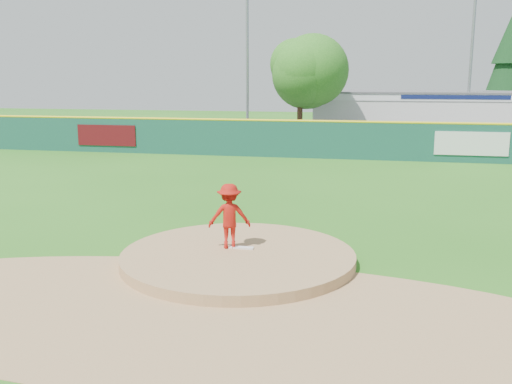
% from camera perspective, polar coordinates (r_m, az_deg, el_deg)
% --- Properties ---
extents(ground, '(120.00, 120.00, 0.00)m').
position_cam_1_polar(ground, '(13.56, -1.79, -7.03)').
color(ground, '#286B19').
rests_on(ground, ground).
extents(pitchers_mound, '(5.50, 5.50, 0.50)m').
position_cam_1_polar(pitchers_mound, '(13.56, -1.79, -7.03)').
color(pitchers_mound, '#9E774C').
rests_on(pitchers_mound, ground).
extents(pitching_rubber, '(0.60, 0.15, 0.04)m').
position_cam_1_polar(pitching_rubber, '(13.75, -1.50, -5.58)').
color(pitching_rubber, white).
rests_on(pitching_rubber, pitchers_mound).
extents(infield_dirt_arc, '(15.40, 15.40, 0.01)m').
position_cam_1_polar(infield_dirt_arc, '(10.86, -5.68, -11.87)').
color(infield_dirt_arc, '#9E774C').
rests_on(infield_dirt_arc, ground).
extents(parking_lot, '(44.00, 16.00, 0.02)m').
position_cam_1_polar(parking_lot, '(39.84, 7.62, 5.12)').
color(parking_lot, '#38383A').
rests_on(parking_lot, ground).
extents(pitcher, '(1.13, 0.84, 1.57)m').
position_cam_1_polar(pitcher, '(13.64, -2.68, -2.41)').
color(pitcher, '#A8150E').
rests_on(pitcher, pitchers_mound).
extents(van, '(4.63, 2.82, 1.20)m').
position_cam_1_polar(van, '(35.73, 9.27, 5.34)').
color(van, white).
rests_on(van, parking_lot).
extents(pool_building_grp, '(15.20, 8.20, 3.31)m').
position_cam_1_polar(pool_building_grp, '(44.65, 15.97, 7.58)').
color(pool_building_grp, silver).
rests_on(pool_building_grp, ground).
extents(fence_banners, '(23.63, 0.04, 1.20)m').
position_cam_1_polar(fence_banners, '(31.05, 2.09, 5.30)').
color(fence_banners, '#530B10').
rests_on(fence_banners, ground).
extents(playground_slide, '(0.96, 2.71, 1.50)m').
position_cam_1_polar(playground_slide, '(38.40, -14.26, 5.76)').
color(playground_slide, '#1735C6').
rests_on(playground_slide, ground).
extents(outfield_fence, '(40.00, 0.14, 2.07)m').
position_cam_1_polar(outfield_fence, '(30.81, 6.30, 5.36)').
color(outfield_fence, '#16483C').
rests_on(outfield_fence, ground).
extents(deciduous_tree, '(5.60, 5.60, 7.36)m').
position_cam_1_polar(deciduous_tree, '(37.83, 4.47, 11.75)').
color(deciduous_tree, '#382314').
rests_on(deciduous_tree, ground).
extents(conifer_tree, '(4.40, 4.40, 9.50)m').
position_cam_1_polar(conifer_tree, '(49.50, 24.21, 11.86)').
color(conifer_tree, '#382314').
rests_on(conifer_tree, ground).
extents(light_pole_left, '(1.75, 0.25, 11.00)m').
position_cam_1_polar(light_pole_left, '(40.56, -0.88, 13.87)').
color(light_pole_left, gray).
rests_on(light_pole_left, ground).
extents(light_pole_right, '(1.75, 0.25, 10.00)m').
position_cam_1_polar(light_pole_right, '(41.92, 20.71, 12.38)').
color(light_pole_right, gray).
rests_on(light_pole_right, ground).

